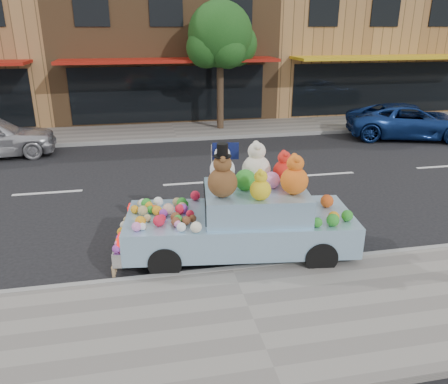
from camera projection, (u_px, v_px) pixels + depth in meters
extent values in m
plane|color=black|center=(195.00, 183.00, 12.50)|extent=(120.00, 120.00, 0.00)
cube|color=gray|center=(253.00, 322.00, 6.52)|extent=(60.00, 3.00, 0.12)
cube|color=gray|center=(174.00, 131.00, 18.43)|extent=(60.00, 3.00, 0.12)
cube|color=gray|center=(232.00, 271.00, 7.89)|extent=(60.00, 0.12, 0.13)
cube|color=gray|center=(177.00, 140.00, 17.06)|extent=(60.00, 0.12, 0.13)
cube|color=brown|center=(161.00, 41.00, 22.26)|extent=(10.00, 8.00, 7.00)
cube|color=black|center=(170.00, 94.00, 19.32)|extent=(8.50, 0.06, 2.40)
cube|color=#9F190E|center=(170.00, 60.00, 17.98)|extent=(9.00, 1.80, 0.12)
cube|color=black|center=(91.00, 5.00, 17.49)|extent=(1.40, 0.06, 1.60)
cube|color=black|center=(166.00, 6.00, 18.04)|extent=(1.40, 0.06, 1.60)
cube|color=black|center=(236.00, 7.00, 18.59)|extent=(1.40, 0.06, 1.60)
cube|color=#A57645|center=(343.00, 40.00, 24.10)|extent=(10.00, 8.00, 7.00)
cube|color=black|center=(376.00, 88.00, 21.16)|extent=(8.50, 0.06, 2.40)
cube|color=gold|center=(390.00, 57.00, 19.82)|extent=(9.00, 1.80, 0.12)
cube|color=black|center=(324.00, 7.00, 19.33)|extent=(1.40, 0.06, 1.60)
cube|color=black|center=(386.00, 8.00, 19.88)|extent=(1.40, 0.06, 1.60)
cube|color=black|center=(444.00, 8.00, 20.43)|extent=(1.40, 0.06, 1.60)
cylinder|color=#38281C|center=(220.00, 93.00, 18.26)|extent=(0.28, 0.28, 3.20)
sphere|color=#124113|center=(220.00, 34.00, 17.43)|extent=(2.60, 2.60, 2.60)
sphere|color=#124113|center=(235.00, 44.00, 17.98)|extent=(1.80, 1.80, 1.80)
sphere|color=#124113|center=(206.00, 48.00, 17.32)|extent=(1.60, 1.60, 1.60)
sphere|color=#124113|center=(228.00, 51.00, 17.13)|extent=(1.40, 1.40, 1.40)
sphere|color=#124113|center=(210.00, 42.00, 18.04)|extent=(1.60, 1.60, 1.60)
imported|color=navy|center=(409.00, 121.00, 17.37)|extent=(5.25, 3.53, 1.34)
cylinder|color=black|center=(321.00, 257.00, 7.89)|extent=(0.62, 0.28, 0.60)
cylinder|color=black|center=(300.00, 221.00, 9.35)|extent=(0.62, 0.28, 0.60)
cylinder|color=black|center=(165.00, 262.00, 7.71)|extent=(0.62, 0.28, 0.60)
cylinder|color=black|center=(169.00, 225.00, 9.16)|extent=(0.62, 0.28, 0.60)
cube|color=#96C0E0|center=(239.00, 228.00, 8.44)|extent=(4.48, 2.24, 0.60)
cube|color=#96C0E0|center=(255.00, 201.00, 8.26)|extent=(2.08, 1.73, 0.50)
cube|color=silver|center=(124.00, 239.00, 8.35)|extent=(0.39, 1.79, 0.26)
cube|color=red|center=(120.00, 240.00, 7.60)|extent=(0.10, 0.29, 0.16)
cube|color=red|center=(130.00, 209.00, 8.87)|extent=(0.10, 0.29, 0.16)
cube|color=black|center=(205.00, 203.00, 8.20)|extent=(0.21, 1.29, 0.40)
sphere|color=brown|center=(222.00, 182.00, 7.71)|extent=(0.54, 0.54, 0.54)
sphere|color=brown|center=(222.00, 164.00, 7.59)|extent=(0.33, 0.33, 0.33)
sphere|color=brown|center=(224.00, 160.00, 7.44)|extent=(0.13, 0.13, 0.13)
sphere|color=brown|center=(221.00, 156.00, 7.66)|extent=(0.13, 0.13, 0.13)
cylinder|color=black|center=(222.00, 156.00, 7.54)|extent=(0.32, 0.32, 0.02)
cylinder|color=black|center=(222.00, 150.00, 7.50)|extent=(0.20, 0.20, 0.22)
sphere|color=beige|center=(256.00, 169.00, 8.41)|extent=(0.55, 0.55, 0.55)
sphere|color=beige|center=(257.00, 151.00, 8.28)|extent=(0.34, 0.34, 0.34)
sphere|color=beige|center=(259.00, 147.00, 8.13)|extent=(0.13, 0.13, 0.13)
sphere|color=beige|center=(255.00, 144.00, 8.35)|extent=(0.13, 0.13, 0.13)
sphere|color=#E85B15|center=(294.00, 181.00, 7.85)|extent=(0.50, 0.50, 0.50)
sphere|color=#E85B15|center=(295.00, 163.00, 7.73)|extent=(0.31, 0.31, 0.31)
sphere|color=#E85B15|center=(298.00, 160.00, 7.60)|extent=(0.12, 0.12, 0.12)
sphere|color=#E85B15|center=(294.00, 156.00, 7.80)|extent=(0.12, 0.12, 0.12)
sphere|color=red|center=(284.00, 171.00, 8.51)|extent=(0.42, 0.42, 0.42)
sphere|color=red|center=(284.00, 158.00, 8.42)|extent=(0.26, 0.26, 0.26)
sphere|color=red|center=(286.00, 155.00, 8.30)|extent=(0.10, 0.10, 0.10)
sphere|color=red|center=(283.00, 152.00, 8.47)|extent=(0.10, 0.10, 0.10)
sphere|color=white|center=(222.00, 170.00, 8.47)|extent=(0.49, 0.49, 0.49)
sphere|color=white|center=(222.00, 154.00, 8.36)|extent=(0.31, 0.31, 0.31)
sphere|color=white|center=(223.00, 150.00, 8.22)|extent=(0.12, 0.12, 0.12)
sphere|color=white|center=(221.00, 148.00, 8.42)|extent=(0.12, 0.12, 0.12)
sphere|color=gold|center=(260.00, 190.00, 7.60)|extent=(0.37, 0.37, 0.37)
sphere|color=gold|center=(261.00, 177.00, 7.51)|extent=(0.23, 0.23, 0.23)
sphere|color=gold|center=(262.00, 174.00, 7.41)|extent=(0.09, 0.09, 0.09)
sphere|color=gold|center=(260.00, 171.00, 7.56)|extent=(0.09, 0.09, 0.09)
sphere|color=#288724|center=(245.00, 180.00, 8.10)|extent=(0.40, 0.40, 0.40)
sphere|color=pink|center=(272.00, 180.00, 8.19)|extent=(0.32, 0.32, 0.32)
sphere|color=#BF4311|center=(154.00, 209.00, 8.37)|extent=(0.15, 0.15, 0.15)
sphere|color=red|center=(195.00, 196.00, 8.96)|extent=(0.20, 0.20, 0.20)
sphere|color=#7E2F91|center=(183.00, 209.00, 8.33)|extent=(0.19, 0.19, 0.19)
sphere|color=pink|center=(136.00, 227.00, 7.60)|extent=(0.17, 0.17, 0.17)
sphere|color=orange|center=(149.00, 206.00, 8.49)|extent=(0.17, 0.17, 0.17)
sphere|color=orange|center=(182.00, 202.00, 8.71)|extent=(0.13, 0.13, 0.13)
sphere|color=orange|center=(140.00, 221.00, 7.78)|extent=(0.19, 0.19, 0.19)
sphere|color=brown|center=(176.00, 222.00, 7.80)|extent=(0.17, 0.17, 0.17)
sphere|color=red|center=(190.00, 214.00, 8.13)|extent=(0.15, 0.15, 0.15)
sphere|color=#BF4311|center=(175.00, 222.00, 7.84)|extent=(0.13, 0.13, 0.13)
sphere|color=red|center=(162.00, 218.00, 7.95)|extent=(0.15, 0.15, 0.15)
sphere|color=#A18D58|center=(182.00, 207.00, 8.41)|extent=(0.19, 0.19, 0.19)
sphere|color=#288724|center=(146.00, 204.00, 8.54)|extent=(0.21, 0.21, 0.21)
sphere|color=red|center=(159.00, 221.00, 7.78)|extent=(0.21, 0.21, 0.21)
sphere|color=brown|center=(193.00, 218.00, 7.96)|extent=(0.14, 0.14, 0.14)
sphere|color=white|center=(142.00, 226.00, 7.65)|extent=(0.13, 0.13, 0.13)
sphere|color=#288724|center=(182.00, 203.00, 8.59)|extent=(0.21, 0.21, 0.21)
sphere|color=#288724|center=(185.00, 204.00, 8.62)|extent=(0.13, 0.13, 0.13)
sphere|color=red|center=(180.00, 209.00, 8.30)|extent=(0.19, 0.19, 0.19)
sphere|color=pink|center=(178.00, 224.00, 7.75)|extent=(0.13, 0.13, 0.13)
sphere|color=brown|center=(186.00, 220.00, 7.85)|extent=(0.16, 0.16, 0.16)
sphere|color=orange|center=(157.00, 210.00, 8.24)|extent=(0.19, 0.19, 0.19)
sphere|color=white|center=(158.00, 202.00, 8.66)|extent=(0.19, 0.19, 0.19)
sphere|color=orange|center=(135.00, 209.00, 8.33)|extent=(0.16, 0.16, 0.16)
sphere|color=#A18D58|center=(143.00, 210.00, 8.24)|extent=(0.19, 0.19, 0.19)
sphere|color=#A18D58|center=(177.00, 202.00, 8.65)|extent=(0.18, 0.18, 0.18)
sphere|color=beige|center=(143.00, 203.00, 8.60)|extent=(0.18, 0.18, 0.18)
sphere|color=#7E2F91|center=(163.00, 213.00, 8.17)|extent=(0.16, 0.16, 0.16)
sphere|color=beige|center=(196.00, 227.00, 7.54)|extent=(0.20, 0.20, 0.20)
sphere|color=#A18D58|center=(141.00, 203.00, 8.66)|extent=(0.13, 0.13, 0.13)
sphere|color=#288724|center=(178.00, 219.00, 7.89)|extent=(0.17, 0.17, 0.17)
sphere|color=#A18D58|center=(147.00, 218.00, 7.98)|extent=(0.14, 0.14, 0.14)
sphere|color=#288724|center=(151.00, 209.00, 8.34)|extent=(0.15, 0.15, 0.15)
sphere|color=brown|center=(176.00, 217.00, 7.96)|extent=(0.19, 0.19, 0.19)
sphere|color=white|center=(181.00, 227.00, 7.58)|extent=(0.17, 0.17, 0.17)
sphere|color=#D8A88C|center=(168.00, 209.00, 8.25)|extent=(0.22, 0.22, 0.22)
sphere|color=#7E2F91|center=(116.00, 249.00, 7.54)|extent=(0.15, 0.15, 0.15)
sphere|color=orange|center=(122.00, 232.00, 8.12)|extent=(0.18, 0.18, 0.18)
sphere|color=orange|center=(119.00, 241.00, 7.83)|extent=(0.14, 0.14, 0.14)
sphere|color=#A18D58|center=(126.00, 220.00, 8.69)|extent=(0.13, 0.13, 0.13)
sphere|color=#7E2F91|center=(120.00, 238.00, 7.92)|extent=(0.15, 0.15, 0.15)
sphere|color=pink|center=(118.00, 244.00, 7.73)|extent=(0.13, 0.13, 0.13)
sphere|color=beige|center=(124.00, 225.00, 8.42)|extent=(0.16, 0.16, 0.16)
sphere|color=pink|center=(120.00, 238.00, 7.93)|extent=(0.12, 0.12, 0.12)
sphere|color=#288724|center=(317.00, 222.00, 7.75)|extent=(0.18, 0.18, 0.18)
sphere|color=#BF4311|center=(327.00, 201.00, 8.60)|extent=(0.26, 0.26, 0.26)
sphere|color=#288724|center=(347.00, 216.00, 7.99)|extent=(0.21, 0.21, 0.21)
sphere|color=#288724|center=(333.00, 220.00, 7.78)|extent=(0.23, 0.23, 0.23)
sphere|color=orange|center=(334.00, 217.00, 7.94)|extent=(0.21, 0.21, 0.21)
cylinder|color=#997A54|center=(113.00, 273.00, 7.63)|extent=(0.06, 0.06, 0.17)
sphere|color=#997A54|center=(113.00, 268.00, 7.60)|extent=(0.07, 0.07, 0.07)
cylinder|color=#997A54|center=(114.00, 270.00, 7.72)|extent=(0.06, 0.06, 0.17)
sphere|color=#997A54|center=(114.00, 265.00, 7.68)|extent=(0.07, 0.07, 0.07)
cylinder|color=#997A54|center=(115.00, 267.00, 7.80)|extent=(0.06, 0.06, 0.17)
sphere|color=#997A54|center=(115.00, 263.00, 7.77)|extent=(0.07, 0.07, 0.07)
cylinder|color=#997A54|center=(116.00, 265.00, 7.88)|extent=(0.06, 0.06, 0.17)
sphere|color=#997A54|center=(115.00, 260.00, 7.85)|extent=(0.07, 0.07, 0.07)
cylinder|color=#997A54|center=(117.00, 262.00, 7.97)|extent=(0.06, 0.06, 0.17)
sphere|color=#997A54|center=(116.00, 258.00, 7.93)|extent=(0.07, 0.07, 0.07)
cylinder|color=#997A54|center=(118.00, 260.00, 8.05)|extent=(0.06, 0.06, 0.17)
sphere|color=#997A54|center=(117.00, 255.00, 8.02)|extent=(0.07, 0.07, 0.07)
cylinder|color=#997A54|center=(118.00, 258.00, 8.13)|extent=(0.06, 0.06, 0.17)
sphere|color=#997A54|center=(118.00, 253.00, 8.10)|extent=(0.07, 0.07, 0.07)
cylinder|color=#997A54|center=(119.00, 255.00, 8.22)|extent=(0.06, 0.06, 0.17)
sphere|color=#997A54|center=(119.00, 251.00, 8.18)|extent=(0.07, 0.07, 0.07)
cylinder|color=#997A54|center=(120.00, 253.00, 8.30)|extent=(0.06, 0.06, 0.17)
sphere|color=#997A54|center=(119.00, 249.00, 8.27)|extent=(0.07, 0.07, 0.07)
cylinder|color=#997A54|center=(120.00, 251.00, 8.39)|extent=(0.06, 0.06, 0.17)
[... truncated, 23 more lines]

